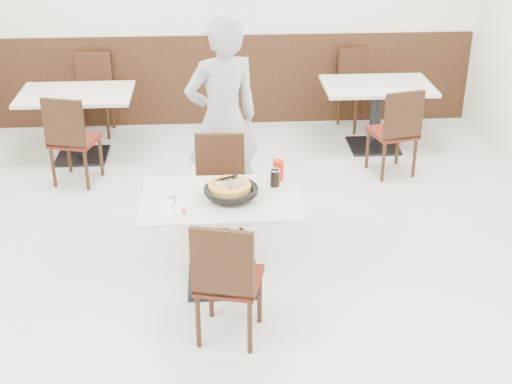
{
  "coord_description": "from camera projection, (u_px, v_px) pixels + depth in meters",
  "views": [
    {
      "loc": [
        -0.21,
        -4.91,
        3.15
      ],
      "look_at": [
        0.08,
        -0.3,
        0.88
      ],
      "focal_mm": 50.0,
      "sensor_mm": 36.0,
      "label": 1
    }
  ],
  "objects": [
    {
      "name": "bg_chair_right_near",
      "position": [
        393.0,
        130.0,
        7.36
      ],
      "size": [
        0.51,
        0.51,
        0.95
      ],
      "primitive_type": null,
      "rotation": [
        0.0,
        0.0,
        0.26
      ],
      "color": "black",
      "rests_on": "floor"
    },
    {
      "name": "wall_back",
      "position": [
        228.0,
        9.0,
        8.32
      ],
      "size": [
        6.0,
        0.04,
        2.8
      ],
      "primitive_type": "cube",
      "color": "silver",
      "rests_on": "floor"
    },
    {
      "name": "main_table",
      "position": [
        222.0,
        241.0,
        5.52
      ],
      "size": [
        1.21,
        0.82,
        0.75
      ],
      "primitive_type": null,
      "rotation": [
        0.0,
        0.0,
        0.02
      ],
      "color": "beige",
      "rests_on": "floor"
    },
    {
      "name": "pizza",
      "position": [
        229.0,
        187.0,
        5.37
      ],
      "size": [
        0.34,
        0.34,
        0.02
      ],
      "primitive_type": "cylinder",
      "rotation": [
        0.0,
        0.0,
        0.02
      ],
      "color": "gold",
      "rests_on": "pizza_pan"
    },
    {
      "name": "bg_chair_left_near",
      "position": [
        75.0,
        138.0,
        7.17
      ],
      "size": [
        0.52,
        0.52,
        0.95
      ],
      "primitive_type": null,
      "rotation": [
        0.0,
        0.0,
        -0.27
      ],
      "color": "black",
      "rests_on": "floor"
    },
    {
      "name": "floor",
      "position": [
        244.0,
        273.0,
        5.8
      ],
      "size": [
        7.0,
        7.0,
        0.0
      ],
      "primitive_type": "plane",
      "color": "beige",
      "rests_on": "ground"
    },
    {
      "name": "bg_chair_left_far",
      "position": [
        93.0,
        96.0,
        8.37
      ],
      "size": [
        0.44,
        0.44,
        0.95
      ],
      "primitive_type": null,
      "rotation": [
        0.0,
        0.0,
        3.09
      ],
      "color": "black",
      "rests_on": "floor"
    },
    {
      "name": "napkin",
      "position": [
        173.0,
        208.0,
        5.2
      ],
      "size": [
        0.2,
        0.2,
        0.0
      ],
      "primitive_type": "cube",
      "rotation": [
        0.0,
        0.0,
        0.15
      ],
      "color": "white",
      "rests_on": "main_table"
    },
    {
      "name": "wainscot_back",
      "position": [
        230.0,
        80.0,
        8.67
      ],
      "size": [
        5.9,
        0.03,
        1.1
      ],
      "primitive_type": "cube",
      "color": "black",
      "rests_on": "floor"
    },
    {
      "name": "cola_glass",
      "position": [
        275.0,
        178.0,
        5.51
      ],
      "size": [
        0.07,
        0.07,
        0.13
      ],
      "primitive_type": "cylinder",
      "rotation": [
        0.0,
        0.0,
        0.02
      ],
      "color": "black",
      "rests_on": "main_table"
    },
    {
      "name": "bg_chair_right_far",
      "position": [
        361.0,
        90.0,
        8.57
      ],
      "size": [
        0.55,
        0.55,
        0.95
      ],
      "primitive_type": null,
      "rotation": [
        0.0,
        0.0,
        3.55
      ],
      "color": "black",
      "rests_on": "floor"
    },
    {
      "name": "trivet",
      "position": [
        233.0,
        195.0,
        5.35
      ],
      "size": [
        0.12,
        0.12,
        0.04
      ],
      "primitive_type": "cylinder",
      "rotation": [
        0.0,
        0.0,
        0.02
      ],
      "color": "black",
      "rests_on": "main_table"
    },
    {
      "name": "diner_person",
      "position": [
        223.0,
        120.0,
        6.31
      ],
      "size": [
        0.8,
        0.66,
        1.88
      ],
      "primitive_type": "imported",
      "rotation": [
        0.0,
        0.0,
        3.49
      ],
      "color": "#AAAAAF",
      "rests_on": "floor"
    },
    {
      "name": "bg_table_right",
      "position": [
        375.0,
        116.0,
        8.04
      ],
      "size": [
        1.26,
        0.89,
        0.75
      ],
      "primitive_type": null,
      "rotation": [
        0.0,
        0.0,
        -0.07
      ],
      "color": "beige",
      "rests_on": "floor"
    },
    {
      "name": "chair_far",
      "position": [
        220.0,
        195.0,
        6.02
      ],
      "size": [
        0.44,
        0.44,
        0.95
      ],
      "primitive_type": null,
      "rotation": [
        0.0,
        0.0,
        3.09
      ],
      "color": "black",
      "rests_on": "floor"
    },
    {
      "name": "chair_near",
      "position": [
        229.0,
        277.0,
        4.87
      ],
      "size": [
        0.51,
        0.51,
        0.95
      ],
      "primitive_type": null,
      "rotation": [
        0.0,
        0.0,
        -0.25
      ],
      "color": "black",
      "rests_on": "floor"
    },
    {
      "name": "fork",
      "position": [
        174.0,
        202.0,
        5.24
      ],
      "size": [
        0.05,
        0.16,
        0.0
      ],
      "primitive_type": "cube",
      "rotation": [
        0.0,
        0.0,
        -0.19
      ],
      "color": "white",
      "rests_on": "side_plate"
    },
    {
      "name": "pizza_pan",
      "position": [
        231.0,
        193.0,
        5.32
      ],
      "size": [
        0.34,
        0.34,
        0.01
      ],
      "primitive_type": "cylinder",
      "rotation": [
        0.0,
        0.0,
        0.02
      ],
      "color": "black",
      "rests_on": "trivet"
    },
    {
      "name": "red_cup",
      "position": [
        278.0,
        170.0,
        5.61
      ],
      "size": [
        0.09,
        0.09,
        0.16
      ],
      "primitive_type": "cylinder",
      "rotation": [
        0.0,
        0.0,
        0.02
      ],
      "color": "#B41807",
      "rests_on": "main_table"
    },
    {
      "name": "pizza_server",
      "position": [
        232.0,
        184.0,
        5.34
      ],
      "size": [
        0.09,
        0.1,
        0.0
      ],
      "primitive_type": "cube",
      "rotation": [
        0.0,
        0.0,
        0.19
      ],
      "color": "white",
      "rests_on": "pizza"
    },
    {
      "name": "bg_table_left",
      "position": [
        79.0,
        125.0,
        7.77
      ],
      "size": [
        1.22,
        0.83,
        0.75
      ],
      "primitive_type": null,
      "rotation": [
        0.0,
        0.0,
        0.02
      ],
      "color": "beige",
      "rests_on": "floor"
    },
    {
      "name": "side_plate",
      "position": [
        175.0,
        205.0,
        5.22
      ],
      "size": [
        0.17,
        0.17,
        0.01
      ],
      "primitive_type": "cylinder",
      "rotation": [
        0.0,
        0.0,
        0.02
      ],
      "color": "white",
      "rests_on": "napkin"
    }
  ]
}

